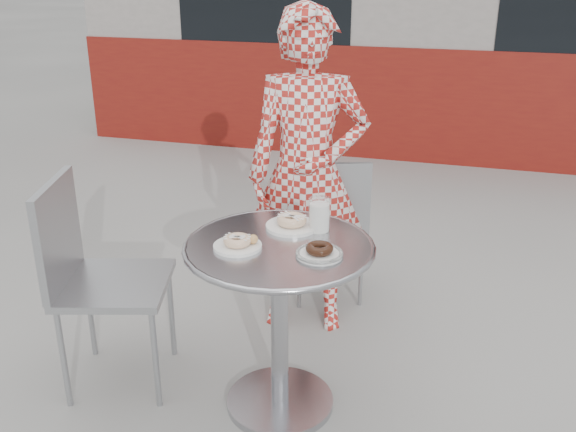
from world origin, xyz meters
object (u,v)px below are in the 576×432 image
(bistro_table, at_px, (279,286))
(chair_left, at_px, (116,323))
(plate_far, at_px, (292,223))
(chair_far, at_px, (327,252))
(plate_near, at_px, (238,243))
(plate_checker, at_px, (319,252))
(milk_cup, at_px, (319,216))
(seated_person, at_px, (307,175))

(bistro_table, xyz_separation_m, chair_left, (-0.72, -0.02, -0.27))
(chair_left, height_order, plate_far, chair_left)
(chair_far, bearing_deg, plate_near, 64.18)
(plate_checker, bearing_deg, chair_left, 177.87)
(chair_left, relative_size, plate_checker, 5.28)
(plate_far, height_order, plate_checker, plate_far)
(bistro_table, relative_size, plate_checker, 4.24)
(chair_far, bearing_deg, milk_cup, 79.78)
(plate_far, bearing_deg, chair_left, -165.70)
(chair_left, bearing_deg, chair_far, -50.28)
(plate_checker, xyz_separation_m, milk_cup, (-0.05, 0.22, 0.05))
(chair_left, distance_m, plate_checker, 1.00)
(bistro_table, relative_size, plate_far, 3.55)
(chair_left, height_order, plate_near, chair_left)
(seated_person, bearing_deg, milk_cup, -81.88)
(seated_person, xyz_separation_m, plate_checker, (0.23, -0.74, -0.03))
(plate_near, bearing_deg, plate_far, 59.45)
(plate_far, relative_size, plate_near, 1.15)
(plate_far, bearing_deg, chair_far, 92.52)
(chair_far, height_order, chair_left, chair_left)
(milk_cup, bearing_deg, plate_checker, -76.18)
(plate_near, distance_m, milk_cup, 0.34)
(bistro_table, distance_m, plate_checker, 0.26)
(plate_near, relative_size, plate_checker, 1.04)
(plate_far, height_order, milk_cup, milk_cup)
(seated_person, distance_m, milk_cup, 0.55)
(chair_far, xyz_separation_m, plate_near, (-0.10, -1.05, 0.50))
(plate_far, bearing_deg, plate_checker, -52.92)
(chair_left, height_order, seated_person, seated_person)
(bistro_table, height_order, chair_far, chair_far)
(chair_far, height_order, plate_near, chair_far)
(chair_left, bearing_deg, bistro_table, -104.34)
(chair_far, bearing_deg, plate_checker, 80.57)
(seated_person, height_order, plate_checker, seated_person)
(seated_person, relative_size, plate_near, 8.65)
(bistro_table, relative_size, chair_left, 0.80)
(chair_far, relative_size, plate_far, 3.87)
(plate_far, relative_size, plate_checker, 1.19)
(plate_far, relative_size, milk_cup, 1.54)
(bistro_table, distance_m, chair_left, 0.77)
(seated_person, bearing_deg, plate_near, -106.16)
(bistro_table, distance_m, plate_far, 0.26)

